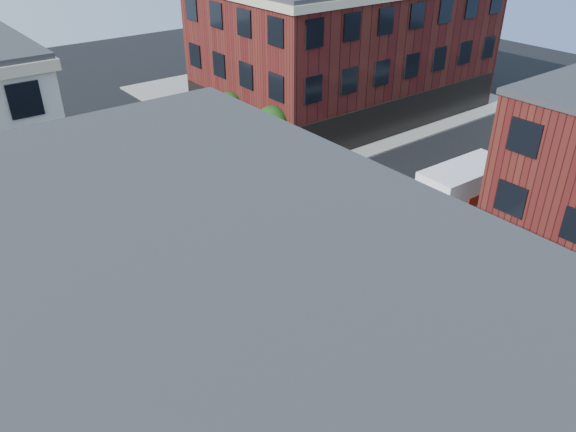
# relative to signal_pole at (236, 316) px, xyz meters

# --- Properties ---
(ground) EXTENTS (120.00, 120.00, 0.00)m
(ground) POSITION_rel_signal_pole_xyz_m (6.72, 6.68, -2.86)
(ground) COLOR black
(ground) RESTS_ON ground
(sidewalk_ne) EXTENTS (30.00, 30.00, 0.15)m
(sidewalk_ne) POSITION_rel_signal_pole_xyz_m (27.72, 27.68, -2.78)
(sidewalk_ne) COLOR gray
(sidewalk_ne) RESTS_ON ground
(building_ne) EXTENTS (25.00, 16.00, 12.00)m
(building_ne) POSITION_rel_signal_pole_xyz_m (27.22, 22.68, 3.14)
(building_ne) COLOR #441111
(building_ne) RESTS_ON ground
(tree_near) EXTENTS (2.69, 2.69, 4.49)m
(tree_near) POSITION_rel_signal_pole_xyz_m (14.28, 16.65, 0.30)
(tree_near) COLOR black
(tree_near) RESTS_ON ground
(tree_far) EXTENTS (2.43, 2.43, 4.07)m
(tree_far) POSITION_rel_signal_pole_xyz_m (14.28, 22.65, 0.02)
(tree_far) COLOR black
(tree_far) RESTS_ON ground
(signal_pole) EXTENTS (1.29, 1.24, 4.60)m
(signal_pole) POSITION_rel_signal_pole_xyz_m (0.00, 0.00, 0.00)
(signal_pole) COLOR black
(signal_pole) RESTS_ON ground
(box_truck) EXTENTS (8.69, 2.89, 3.89)m
(box_truck) POSITION_rel_signal_pole_xyz_m (17.53, 2.03, -0.83)
(box_truck) COLOR white
(box_truck) RESTS_ON ground
(traffic_cone) EXTENTS (0.47, 0.47, 0.67)m
(traffic_cone) POSITION_rel_signal_pole_xyz_m (1.02, 0.98, -2.54)
(traffic_cone) COLOR #E6490A
(traffic_cone) RESTS_ON ground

